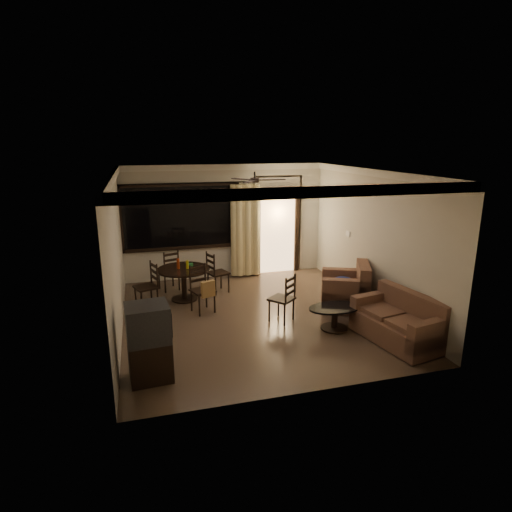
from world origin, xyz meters
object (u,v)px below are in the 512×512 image
object	(u,v)px
dining_table	(184,275)
sofa	(400,323)
dining_chair_south	(203,298)
armchair	(348,290)
dining_chair_east	(218,280)
dining_chair_west	(147,295)
coffee_table	(335,314)
side_chair	(282,307)
dining_chair_north	(169,278)
tv_cabinet	(149,342)

from	to	relation	value
dining_table	sofa	xyz separation A→B (m)	(3.34, -2.99, -0.23)
dining_chair_south	armchair	distance (m)	2.94
dining_table	dining_chair_east	distance (m)	0.88
dining_chair_west	dining_chair_east	xyz separation A→B (m)	(1.58, 0.56, 0.00)
coffee_table	side_chair	bearing A→B (deg)	142.46
coffee_table	sofa	bearing A→B (deg)	-40.03
dining_chair_north	coffee_table	world-z (taller)	dining_chair_north
sofa	tv_cabinet	bearing A→B (deg)	170.65
tv_cabinet	coffee_table	distance (m)	3.41
tv_cabinet	sofa	distance (m)	4.16
dining_table	dining_chair_west	world-z (taller)	dining_chair_west
dining_chair_west	sofa	xyz separation A→B (m)	(4.13, -2.71, 0.05)
armchair	sofa	bearing A→B (deg)	-60.19
side_chair	dining_chair_west	bearing A→B (deg)	-69.31
dining_table	tv_cabinet	xyz separation A→B (m)	(-0.82, -3.10, 0.01)
dining_chair_east	dining_table	bearing A→B (deg)	89.91
dining_table	sofa	world-z (taller)	dining_table
sofa	coffee_table	size ratio (longest dim) A/B	1.68
dining_chair_south	armchair	xyz separation A→B (m)	(2.88, -0.58, 0.08)
dining_chair_north	coffee_table	bearing A→B (deg)	112.74
dining_chair_west	side_chair	bearing A→B (deg)	41.38
dining_table	dining_chair_east	bearing A→B (deg)	19.55
tv_cabinet	coffee_table	bearing A→B (deg)	9.49
tv_cabinet	coffee_table	xyz separation A→B (m)	(3.29, 0.83, -0.28)
armchair	coffee_table	distance (m)	1.12
dining_chair_east	side_chair	bearing A→B (deg)	-174.96
dining_table	tv_cabinet	size ratio (longest dim) A/B	0.99
dining_chair_west	dining_chair_north	xyz separation A→B (m)	(0.52, 1.02, 0.00)
dining_chair_west	coffee_table	xyz separation A→B (m)	(3.26, -1.98, 0.01)
coffee_table	dining_chair_east	bearing A→B (deg)	123.57
dining_chair_west	tv_cabinet	world-z (taller)	tv_cabinet
dining_table	armchair	bearing A→B (deg)	-23.66
tv_cabinet	sofa	bearing A→B (deg)	-3.26
tv_cabinet	armchair	distance (m)	4.34
dining_chair_north	armchair	xyz separation A→B (m)	(3.44, -2.13, 0.10)
tv_cabinet	dining_table	bearing A→B (deg)	70.46
tv_cabinet	armchair	size ratio (longest dim) A/B	0.93
tv_cabinet	side_chair	world-z (taller)	tv_cabinet
dining_chair_south	sofa	distance (m)	3.75
dining_chair_west	sofa	distance (m)	4.94
sofa	coffee_table	bearing A→B (deg)	129.13
dining_chair_west	tv_cabinet	bearing A→B (deg)	-20.23
tv_cabinet	armchair	world-z (taller)	tv_cabinet
coffee_table	side_chair	xyz separation A→B (m)	(-0.80, 0.62, -0.01)
dining_chair_west	side_chair	distance (m)	2.81
dining_chair_east	sofa	size ratio (longest dim) A/B	0.57
dining_chair_north	tv_cabinet	xyz separation A→B (m)	(-0.55, -3.84, 0.29)
dining_chair_south	armchair	bearing A→B (deg)	-31.01
dining_chair_south	tv_cabinet	xyz separation A→B (m)	(-1.10, -2.29, 0.26)
side_chair	dining_chair_north	bearing A→B (deg)	-91.25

